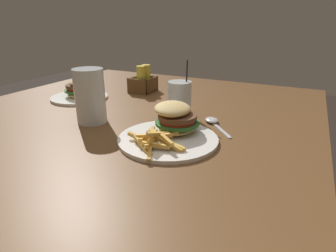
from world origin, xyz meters
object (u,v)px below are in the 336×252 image
juice_glass (179,100)px  condiment_caddy (143,82)px  spoon (213,121)px  beer_glass (90,98)px  meal_plate_near (171,128)px  meal_plate_far (80,91)px

juice_glass → condiment_caddy: juice_glass is taller
spoon → condiment_caddy: (0.24, 0.39, 0.04)m
beer_glass → juice_glass: juice_glass is taller
meal_plate_near → beer_glass: 0.28m
meal_plate_near → meal_plate_far: bearing=69.0°
spoon → condiment_caddy: bearing=17.9°
beer_glass → juice_glass: 0.28m
meal_plate_far → meal_plate_near: bearing=-111.0°
beer_glass → condiment_caddy: beer_glass is taller
meal_plate_far → spoon: bearing=-93.3°
beer_glass → juice_glass: (0.17, -0.22, -0.02)m
beer_glass → meal_plate_far: bearing=50.0°
juice_glass → spoon: size_ratio=1.35×
meal_plate_far → condiment_caddy: (0.21, -0.17, 0.01)m
juice_glass → meal_plate_far: 0.44m
spoon → condiment_caddy: size_ratio=1.17×
beer_glass → juice_glass: size_ratio=0.91×
beer_glass → meal_plate_far: 0.29m
spoon → juice_glass: bearing=41.8°
juice_glass → meal_plate_near: bearing=-162.5°
meal_plate_far → condiment_caddy: bearing=-39.2°
meal_plate_near → meal_plate_far: size_ratio=1.20×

